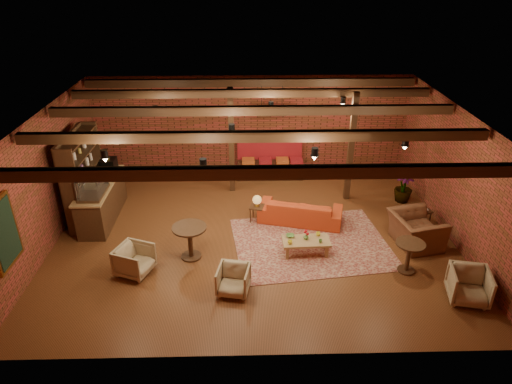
{
  "coord_description": "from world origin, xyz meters",
  "views": [
    {
      "loc": [
        -0.2,
        -9.97,
        6.39
      ],
      "look_at": [
        0.06,
        0.2,
        1.16
      ],
      "focal_mm": 32.0,
      "sensor_mm": 36.0,
      "label": 1
    }
  ],
  "objects_px": {
    "side_table_lamp": "(257,202)",
    "side_table_book": "(421,211)",
    "plant_tall": "(409,157)",
    "round_table_right": "(409,252)",
    "armchair_right": "(416,225)",
    "armchair_far": "(469,284)",
    "armchair_b": "(233,279)",
    "round_table_left": "(190,237)",
    "armchair_a": "(134,259)",
    "coffee_table": "(306,241)",
    "sofa": "(300,211)"
  },
  "relations": [
    {
      "from": "armchair_b",
      "to": "round_table_right",
      "type": "distance_m",
      "value": 3.99
    },
    {
      "from": "armchair_b",
      "to": "armchair_right",
      "type": "xyz_separation_m",
      "value": [
        4.47,
        1.72,
        0.2
      ]
    },
    {
      "from": "side_table_book",
      "to": "armchair_far",
      "type": "xyz_separation_m",
      "value": [
        -0.0,
        -2.94,
        -0.08
      ]
    },
    {
      "from": "armchair_b",
      "to": "side_table_book",
      "type": "distance_m",
      "value": 5.51
    },
    {
      "from": "round_table_left",
      "to": "round_table_right",
      "type": "distance_m",
      "value": 5.02
    },
    {
      "from": "armchair_far",
      "to": "round_table_left",
      "type": "bearing_deg",
      "value": 176.16
    },
    {
      "from": "plant_tall",
      "to": "armchair_b",
      "type": "bearing_deg",
      "value": -140.84
    },
    {
      "from": "armchair_b",
      "to": "armchair_right",
      "type": "distance_m",
      "value": 4.8
    },
    {
      "from": "side_table_lamp",
      "to": "plant_tall",
      "type": "xyz_separation_m",
      "value": [
        4.3,
        1.02,
        0.81
      ]
    },
    {
      "from": "sofa",
      "to": "round_table_right",
      "type": "height_order",
      "value": "round_table_right"
    },
    {
      "from": "side_table_book",
      "to": "plant_tall",
      "type": "distance_m",
      "value": 1.69
    },
    {
      "from": "sofa",
      "to": "armchair_b",
      "type": "height_order",
      "value": "armchair_b"
    },
    {
      "from": "side_table_lamp",
      "to": "round_table_right",
      "type": "bearing_deg",
      "value": -34.81
    },
    {
      "from": "armchair_a",
      "to": "armchair_right",
      "type": "distance_m",
      "value": 6.79
    },
    {
      "from": "round_table_left",
      "to": "armchair_right",
      "type": "xyz_separation_m",
      "value": [
        5.51,
        0.42,
        -0.03
      ]
    },
    {
      "from": "side_table_book",
      "to": "armchair_a",
      "type": "bearing_deg",
      "value": -165.55
    },
    {
      "from": "side_table_lamp",
      "to": "side_table_book",
      "type": "xyz_separation_m",
      "value": [
        4.3,
        -0.4,
        -0.11
      ]
    },
    {
      "from": "armchair_far",
      "to": "armchair_right",
      "type": "bearing_deg",
      "value": 112.95
    },
    {
      "from": "coffee_table",
      "to": "armchair_right",
      "type": "distance_m",
      "value": 2.8
    },
    {
      "from": "round_table_right",
      "to": "plant_tall",
      "type": "height_order",
      "value": "plant_tall"
    },
    {
      "from": "round_table_left",
      "to": "armchair_a",
      "type": "height_order",
      "value": "round_table_left"
    },
    {
      "from": "sofa",
      "to": "plant_tall",
      "type": "distance_m",
      "value": 3.47
    },
    {
      "from": "side_table_lamp",
      "to": "armchair_far",
      "type": "xyz_separation_m",
      "value": [
        4.3,
        -3.33,
        -0.19
      ]
    },
    {
      "from": "sofa",
      "to": "round_table_left",
      "type": "bearing_deg",
      "value": 44.71
    },
    {
      "from": "armchair_far",
      "to": "plant_tall",
      "type": "bearing_deg",
      "value": 101.99
    },
    {
      "from": "round_table_right",
      "to": "armchair_right",
      "type": "bearing_deg",
      "value": 63.91
    },
    {
      "from": "coffee_table",
      "to": "armchair_b",
      "type": "distance_m",
      "value": 2.19
    },
    {
      "from": "coffee_table",
      "to": "plant_tall",
      "type": "height_order",
      "value": "plant_tall"
    },
    {
      "from": "side_table_lamp",
      "to": "plant_tall",
      "type": "bearing_deg",
      "value": 13.37
    },
    {
      "from": "armchair_right",
      "to": "side_table_book",
      "type": "bearing_deg",
      "value": -37.94
    },
    {
      "from": "round_table_left",
      "to": "round_table_right",
      "type": "xyz_separation_m",
      "value": [
        4.97,
        -0.68,
        -0.06
      ]
    },
    {
      "from": "armchair_b",
      "to": "coffee_table",
      "type": "bearing_deg",
      "value": 49.56
    },
    {
      "from": "sofa",
      "to": "side_table_lamp",
      "type": "distance_m",
      "value": 1.2
    },
    {
      "from": "coffee_table",
      "to": "armchair_b",
      "type": "relative_size",
      "value": 1.71
    },
    {
      "from": "sofa",
      "to": "armchair_far",
      "type": "relative_size",
      "value": 2.8
    },
    {
      "from": "plant_tall",
      "to": "round_table_right",
      "type": "bearing_deg",
      "value": -105.76
    },
    {
      "from": "armchair_right",
      "to": "armchair_far",
      "type": "bearing_deg",
      "value": 179.03
    },
    {
      "from": "side_table_book",
      "to": "plant_tall",
      "type": "bearing_deg",
      "value": 90.0
    },
    {
      "from": "sofa",
      "to": "side_table_book",
      "type": "xyz_separation_m",
      "value": [
        3.13,
        -0.35,
        0.15
      ]
    },
    {
      "from": "armchair_b",
      "to": "armchair_far",
      "type": "bearing_deg",
      "value": 6.27
    },
    {
      "from": "coffee_table",
      "to": "armchair_a",
      "type": "xyz_separation_m",
      "value": [
        -3.94,
        -0.65,
        0.03
      ]
    },
    {
      "from": "armchair_right",
      "to": "round_table_right",
      "type": "bearing_deg",
      "value": 141.98
    },
    {
      "from": "armchair_right",
      "to": "side_table_lamp",
      "type": "bearing_deg",
      "value": 60.53
    },
    {
      "from": "armchair_a",
      "to": "plant_tall",
      "type": "distance_m",
      "value": 7.89
    },
    {
      "from": "armchair_right",
      "to": "plant_tall",
      "type": "bearing_deg",
      "value": -22.18
    },
    {
      "from": "sofa",
      "to": "side_table_book",
      "type": "bearing_deg",
      "value": -171.52
    },
    {
      "from": "coffee_table",
      "to": "armchair_far",
      "type": "relative_size",
      "value": 1.45
    },
    {
      "from": "side_table_lamp",
      "to": "armchair_a",
      "type": "relative_size",
      "value": 1.02
    },
    {
      "from": "round_table_left",
      "to": "side_table_book",
      "type": "relative_size",
      "value": 1.44
    },
    {
      "from": "armchair_far",
      "to": "side_table_book",
      "type": "bearing_deg",
      "value": 101.99
    }
  ]
}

